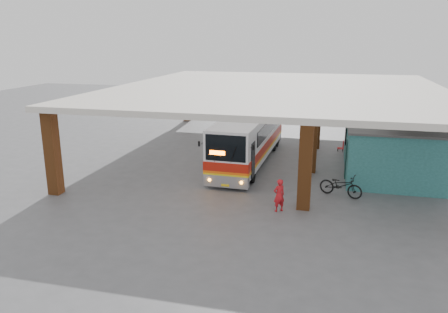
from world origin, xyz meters
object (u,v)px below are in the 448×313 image
motorcycle (341,185)px  pedestrian (279,195)px  coach_bus (249,137)px  red_chair (342,146)px

motorcycle → pedestrian: bearing=154.5°
coach_bus → red_chair: coach_bus is taller
motorcycle → red_chair: size_ratio=2.81×
motorcycle → red_chair: bearing=18.9°
coach_bus → pedestrian: (2.88, -7.75, -0.90)m
coach_bus → pedestrian: coach_bus is taller
coach_bus → red_chair: (5.82, 4.29, -1.31)m
red_chair → pedestrian: bearing=-107.7°
motorcycle → pedestrian: 3.92m
pedestrian → red_chair: 12.40m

